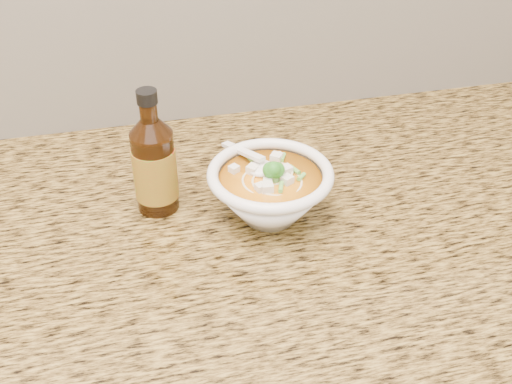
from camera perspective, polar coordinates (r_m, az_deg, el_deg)
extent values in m
cube|color=olive|center=(0.91, -19.70, -5.96)|extent=(4.00, 0.68, 0.04)
cylinder|color=white|center=(0.90, 1.23, -1.93)|extent=(0.07, 0.07, 0.01)
torus|color=white|center=(0.87, 1.29, 1.61)|extent=(0.17, 0.17, 0.02)
torus|color=beige|center=(0.87, 2.15, 1.37)|extent=(0.08, 0.08, 0.00)
torus|color=beige|center=(0.87, 1.53, 1.14)|extent=(0.10, 0.10, 0.00)
torus|color=beige|center=(0.87, 1.65, 0.94)|extent=(0.09, 0.09, 0.00)
torus|color=beige|center=(0.88, 0.22, 1.30)|extent=(0.09, 0.09, 0.00)
torus|color=beige|center=(0.86, 0.64, 0.53)|extent=(0.06, 0.06, 0.00)
torus|color=beige|center=(0.88, 1.16, 1.04)|extent=(0.09, 0.09, 0.00)
cube|color=silver|center=(0.87, 0.33, 1.61)|extent=(0.01, 0.01, 0.01)
cube|color=silver|center=(0.87, 3.44, 1.60)|extent=(0.02, 0.02, 0.01)
cube|color=silver|center=(0.88, 4.25, 2.08)|extent=(0.01, 0.01, 0.01)
cube|color=silver|center=(0.89, 0.34, 2.53)|extent=(0.02, 0.02, 0.01)
cube|color=silver|center=(0.83, 0.84, -0.26)|extent=(0.02, 0.02, 0.01)
cube|color=silver|center=(0.84, 1.49, 0.34)|extent=(0.02, 0.02, 0.01)
cube|color=silver|center=(0.86, 0.75, 1.11)|extent=(0.01, 0.01, 0.01)
cube|color=silver|center=(0.88, -1.09, 2.08)|extent=(0.02, 0.02, 0.01)
cube|color=silver|center=(0.89, 3.69, 2.64)|extent=(0.02, 0.02, 0.01)
ellipsoid|color=#196014|center=(0.85, 1.74, 1.92)|extent=(0.03, 0.03, 0.03)
cylinder|color=#69B846|center=(0.89, 2.39, 2.49)|extent=(0.02, 0.02, 0.01)
cylinder|color=#69B846|center=(0.90, -0.06, 2.83)|extent=(0.02, 0.02, 0.01)
cylinder|color=#69B846|center=(0.88, -0.88, 2.18)|extent=(0.02, 0.01, 0.01)
cylinder|color=#69B846|center=(0.90, 2.50, 3.09)|extent=(0.02, 0.01, 0.01)
cylinder|color=#69B846|center=(0.88, 2.06, 2.26)|extent=(0.02, 0.01, 0.01)
cylinder|color=#69B846|center=(0.91, 0.59, 3.26)|extent=(0.02, 0.01, 0.01)
ellipsoid|color=white|center=(0.88, 0.51, 2.09)|extent=(0.04, 0.04, 0.01)
cube|color=white|center=(0.91, -1.18, 3.63)|extent=(0.05, 0.09, 0.02)
cylinder|color=#3A1C08|center=(0.90, -8.96, 1.85)|extent=(0.08, 0.08, 0.12)
cylinder|color=#3A1C08|center=(0.85, -9.54, 7.06)|extent=(0.03, 0.03, 0.03)
cylinder|color=black|center=(0.84, -9.68, 8.35)|extent=(0.04, 0.04, 0.02)
cylinder|color=red|center=(0.90, -8.95, 1.72)|extent=(0.08, 0.08, 0.08)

